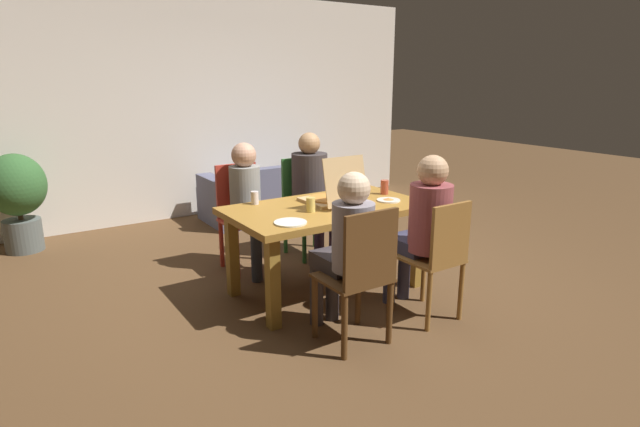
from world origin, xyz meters
TOP-DOWN VIEW (x-y plane):
  - ground_plane at (0.00, 0.00)m, footprint 20.00×20.00m
  - back_wall at (0.00, 3.09)m, footprint 6.67×0.12m
  - dining_table at (0.00, 0.00)m, footprint 1.63×0.93m
  - chair_0 at (-0.34, -0.90)m, footprint 0.44×0.41m
  - person_0 at (-0.34, -0.74)m, footprint 0.28×0.53m
  - chair_1 at (0.37, -0.91)m, footprint 0.39×0.44m
  - person_1 at (0.37, -0.75)m, footprint 0.31×0.54m
  - chair_2 at (0.37, 0.94)m, footprint 0.42×0.43m
  - person_2 at (0.37, 0.80)m, footprint 0.36×0.54m
  - chair_3 at (-0.34, 0.94)m, footprint 0.43×0.42m
  - person_3 at (-0.34, 0.77)m, footprint 0.29×0.53m
  - pizza_box_0 at (0.08, 0.05)m, footprint 0.40×0.49m
  - plate_0 at (0.54, -0.16)m, footprint 0.20×0.20m
  - plate_1 at (0.47, 0.26)m, footprint 0.20×0.20m
  - plate_2 at (-0.51, -0.29)m, footprint 0.24×0.24m
  - drinking_glass_0 at (0.08, -0.32)m, footprint 0.08×0.08m
  - drinking_glass_1 at (-0.22, -0.09)m, footprint 0.07×0.07m
  - drinking_glass_2 at (0.68, 0.07)m, footprint 0.07×0.07m
  - drinking_glass_3 at (-0.47, 0.38)m, footprint 0.07×0.07m
  - couch at (0.87, 2.38)m, footprint 1.95×0.83m
  - potted_plant at (-2.09, 2.61)m, footprint 0.58×0.58m

SIDE VIEW (x-z plane):
  - ground_plane at x=0.00m, z-range 0.00..0.00m
  - couch at x=0.87m, z-range -0.09..0.62m
  - chair_1 at x=0.37m, z-range 0.05..0.98m
  - chair_0 at x=-0.34m, z-range 0.04..1.02m
  - chair_2 at x=0.37m, z-range 0.04..1.03m
  - chair_3 at x=-0.34m, z-range 0.04..1.03m
  - potted_plant at x=-2.09m, z-range 0.10..1.13m
  - dining_table at x=0.00m, z-range 0.27..1.03m
  - person_0 at x=-0.34m, z-range 0.10..1.30m
  - person_3 at x=-0.34m, z-range 0.11..1.32m
  - person_1 at x=0.37m, z-range 0.11..1.36m
  - person_2 at x=0.37m, z-range 0.11..1.37m
  - plate_2 at x=-0.51m, z-range 0.75..0.77m
  - plate_0 at x=0.54m, z-range 0.75..0.78m
  - plate_1 at x=0.47m, z-range 0.75..0.78m
  - drinking_glass_3 at x=-0.47m, z-range 0.75..0.86m
  - pizza_box_0 at x=0.08m, z-range 0.60..1.02m
  - drinking_glass_1 at x=-0.22m, z-range 0.75..0.87m
  - drinking_glass_2 at x=0.68m, z-range 0.75..0.88m
  - drinking_glass_0 at x=0.08m, z-range 0.75..0.90m
  - back_wall at x=0.00m, z-range 0.00..2.82m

